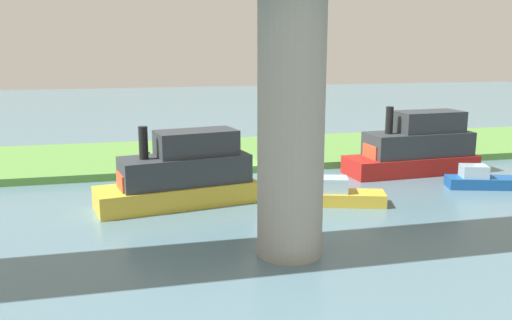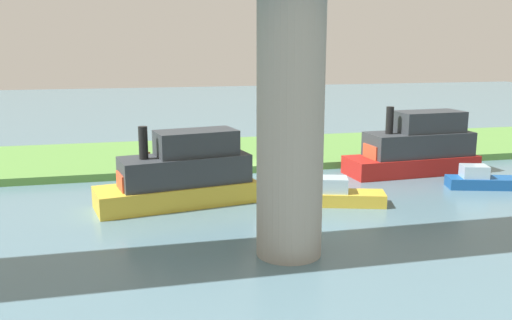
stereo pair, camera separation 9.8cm
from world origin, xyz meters
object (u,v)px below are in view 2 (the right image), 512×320
at_px(riverboat_paddlewheel, 416,148).
at_px(motorboat_white, 340,195).
at_px(person_on_bank, 218,148).
at_px(skiff_small, 182,175).
at_px(pontoon_yellow, 481,180).
at_px(mooring_post, 149,159).
at_px(bridge_pylon, 290,126).

height_order(riverboat_paddlewheel, motorboat_white, riverboat_paddlewheel).
distance_m(person_on_bank, riverboat_paddlewheel, 13.91).
relative_size(skiff_small, pontoon_yellow, 2.02).
xyz_separation_m(person_on_bank, skiff_small, (3.59, 9.61, 0.44)).
distance_m(mooring_post, riverboat_paddlewheel, 18.13).
distance_m(skiff_small, riverboat_paddlewheel, 16.70).
xyz_separation_m(person_on_bank, motorboat_white, (-4.82, 11.69, -0.66)).
bearing_deg(mooring_post, skiff_small, 100.60).
distance_m(bridge_pylon, motorboat_white, 9.36).
distance_m(bridge_pylon, mooring_post, 17.50).
bearing_deg(bridge_pylon, skiff_small, -67.18).
bearing_deg(pontoon_yellow, mooring_post, -23.44).
relative_size(skiff_small, riverboat_paddlewheel, 0.99).
relative_size(skiff_small, motorboat_white, 1.88).
relative_size(person_on_bank, skiff_small, 0.15).
distance_m(bridge_pylon, pontoon_yellow, 17.18).
relative_size(riverboat_paddlewheel, pontoon_yellow, 2.05).
bearing_deg(bridge_pylon, pontoon_yellow, -152.08).
bearing_deg(riverboat_paddlewheel, motorboat_white, 37.23).
relative_size(bridge_pylon, skiff_small, 1.19).
bearing_deg(mooring_post, person_on_bank, -159.62).
distance_m(skiff_small, motorboat_white, 8.73).
distance_m(person_on_bank, motorboat_white, 12.66).
bearing_deg(riverboat_paddlewheel, bridge_pylon, 44.15).
bearing_deg(person_on_bank, bridge_pylon, 89.89).
bearing_deg(pontoon_yellow, motorboat_white, 7.90).
relative_size(person_on_bank, pontoon_yellow, 0.31).
relative_size(bridge_pylon, motorboat_white, 2.25).
distance_m(skiff_small, pontoon_yellow, 18.15).
xyz_separation_m(bridge_pylon, motorboat_white, (-4.85, -6.36, -4.86)).
height_order(riverboat_paddlewheel, pontoon_yellow, riverboat_paddlewheel).
bearing_deg(bridge_pylon, riverboat_paddlewheel, -135.85).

